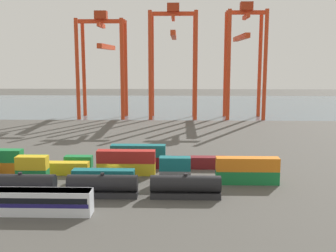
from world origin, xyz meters
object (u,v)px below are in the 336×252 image
shipping_container_15 (19,161)px  gantry_crane_east (244,49)px  gantry_crane_central (173,48)px  gantry_crane_west (103,54)px  freight_tank_row (62,185)px  shipping_container_11 (60,168)px  shipping_container_17 (138,162)px

shipping_container_15 → gantry_crane_east: (61.99, 82.22, 26.55)m
gantry_crane_central → gantry_crane_east: (28.81, -0.67, -0.42)m
shipping_container_15 → gantry_crane_west: gantry_crane_west is taller
freight_tank_row → shipping_container_15: freight_tank_row is taller
shipping_container_11 → shipping_container_17: bearing=19.4°
gantry_crane_east → shipping_container_11: bearing=-120.2°
shipping_container_17 → freight_tank_row: bearing=-120.1°
freight_tank_row → gantry_crane_east: gantry_crane_east is taller
shipping_container_15 → shipping_container_17: 26.71m
gantry_crane_west → gantry_crane_east: (57.63, 0.19, 2.07)m
freight_tank_row → shipping_container_15: (-15.21, 19.85, -0.76)m
shipping_container_15 → gantry_crane_central: gantry_crane_central is taller
gantry_crane_west → gantry_crane_east: gantry_crane_east is taller
shipping_container_17 → gantry_crane_west: bearing=105.2°
gantry_crane_west → gantry_crane_central: gantry_crane_central is taller
shipping_container_11 → gantry_crane_east: size_ratio=0.26×
shipping_container_11 → gantry_crane_west: gantry_crane_west is taller
shipping_container_17 → gantry_crane_central: (6.47, 82.89, 26.96)m
shipping_container_15 → gantry_crane_west: 85.72m
freight_tank_row → gantry_crane_east: 115.21m
gantry_crane_central → gantry_crane_east: bearing=-1.3°
gantry_crane_east → gantry_crane_west: bearing=-179.8°
freight_tank_row → gantry_crane_west: size_ratio=1.30×
freight_tank_row → shipping_container_11: freight_tank_row is taller
gantry_crane_east → shipping_container_17: bearing=-113.2°
shipping_container_11 → freight_tank_row: bearing=-72.7°
shipping_container_11 → shipping_container_17: same height
shipping_container_11 → gantry_crane_central: gantry_crane_central is taller
shipping_container_11 → shipping_container_17: 16.88m
gantry_crane_east → gantry_crane_central: bearing=178.7°
gantry_crane_west → gantry_crane_central: bearing=1.7°
gantry_crane_west → shipping_container_11: bearing=-85.8°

